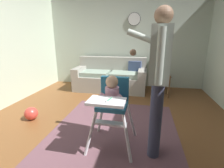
{
  "coord_description": "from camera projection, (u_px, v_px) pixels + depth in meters",
  "views": [
    {
      "loc": [
        0.58,
        -2.12,
        1.39
      ],
      "look_at": [
        0.17,
        -0.04,
        0.79
      ],
      "focal_mm": 26.78,
      "sensor_mm": 36.0,
      "label": 1
    }
  ],
  "objects": [
    {
      "name": "ground",
      "position": [
        102.0,
        137.0,
        2.5
      ],
      "size": [
        5.94,
        7.04,
        0.1
      ],
      "primitive_type": "cube",
      "color": "brown"
    },
    {
      "name": "wall_far",
      "position": [
        125.0,
        42.0,
        4.74
      ],
      "size": [
        5.14,
        0.06,
        2.51
      ],
      "primitive_type": "cube",
      "color": "#B7C5B4",
      "rests_on": "ground"
    },
    {
      "name": "area_rug",
      "position": [
        112.0,
        139.0,
        2.35
      ],
      "size": [
        1.89,
        2.66,
        0.01
      ],
      "primitive_type": "cube",
      "color": "brown",
      "rests_on": "ground"
    },
    {
      "name": "couch",
      "position": [
        111.0,
        77.0,
        4.56
      ],
      "size": [
        1.9,
        0.86,
        0.86
      ],
      "rotation": [
        0.0,
        0.0,
        -1.57
      ],
      "color": "gray",
      "rests_on": "ground"
    },
    {
      "name": "high_chair",
      "position": [
        112.0,
        99.0,
        2.06
      ],
      "size": [
        0.62,
        0.74,
        0.96
      ],
      "rotation": [
        0.0,
        0.0,
        -1.59
      ],
      "color": "white",
      "rests_on": "ground"
    },
    {
      "name": "adult_standing",
      "position": [
        158.0,
        77.0,
        1.84
      ],
      "size": [
        0.51,
        0.53,
        1.7
      ],
      "rotation": [
        0.0,
        0.0,
        3.05
      ],
      "color": "#3F4361",
      "rests_on": "ground"
    },
    {
      "name": "toy_ball",
      "position": [
        31.0,
        113.0,
        2.9
      ],
      "size": [
        0.23,
        0.23,
        0.23
      ],
      "primitive_type": "sphere",
      "color": "#D13D33",
      "rests_on": "ground"
    },
    {
      "name": "side_table",
      "position": [
        161.0,
        81.0,
        4.04
      ],
      "size": [
        0.4,
        0.4,
        0.52
      ],
      "color": "brown",
      "rests_on": "ground"
    },
    {
      "name": "sippy_cup",
      "position": [
        161.0,
        73.0,
        3.99
      ],
      "size": [
        0.07,
        0.07,
        0.1
      ],
      "primitive_type": "cylinder",
      "color": "green",
      "rests_on": "side_table"
    },
    {
      "name": "wall_clock",
      "position": [
        134.0,
        19.0,
        4.5
      ],
      "size": [
        0.35,
        0.04,
        0.35
      ],
      "color": "white"
    }
  ]
}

